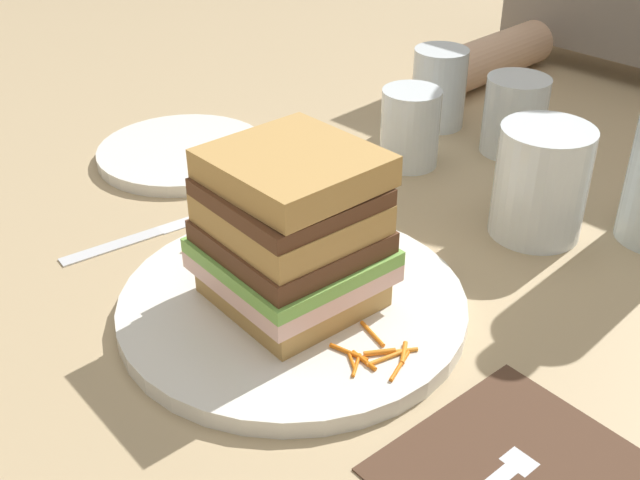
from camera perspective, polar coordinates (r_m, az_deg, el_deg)
name	(u,v)px	position (r m, az deg, el deg)	size (l,w,h in m)	color
ground_plane	(315,315)	(0.62, -0.36, -5.47)	(3.00, 3.00, 0.00)	tan
main_plate	(293,305)	(0.62, -2.00, -4.72)	(0.27, 0.27, 0.01)	white
sandwich	(292,231)	(0.58, -2.07, 0.65)	(0.13, 0.13, 0.12)	tan
carrot_shred_0	(198,250)	(0.68, -8.81, -0.73)	(0.00, 0.00, 0.03)	orange
carrot_shred_1	(242,251)	(0.67, -5.67, -0.77)	(0.00, 0.00, 0.03)	orange
carrot_shred_2	(236,235)	(0.70, -6.08, 0.38)	(0.00, 0.00, 0.03)	orange
carrot_shred_3	(219,234)	(0.70, -7.32, 0.45)	(0.00, 0.00, 0.02)	orange
carrot_shred_4	(239,246)	(0.68, -5.89, -0.44)	(0.00, 0.00, 0.03)	orange
carrot_shred_5	(403,349)	(0.57, 6.02, -7.91)	(0.00, 0.00, 0.03)	orange
carrot_shred_6	(351,360)	(0.56, 2.30, -8.71)	(0.00, 0.00, 0.02)	orange
carrot_shred_7	(364,361)	(0.56, 3.21, -8.73)	(0.00, 0.00, 0.02)	orange
carrot_shred_8	(402,354)	(0.56, 5.96, -8.24)	(0.00, 0.00, 0.02)	orange
carrot_shred_9	(356,365)	(0.55, 2.66, -9.06)	(0.00, 0.00, 0.02)	orange
carrot_shred_10	(380,352)	(0.56, 4.35, -8.13)	(0.00, 0.00, 0.02)	orange
carrot_shred_11	(387,358)	(0.56, 4.88, -8.50)	(0.00, 0.00, 0.03)	orange
carrot_shred_12	(349,352)	(0.56, 2.09, -8.15)	(0.00, 0.00, 0.03)	orange
carrot_shred_13	(369,336)	(0.58, 3.58, -6.96)	(0.00, 0.00, 0.03)	orange
carrot_shred_14	(400,366)	(0.55, 5.81, -9.07)	(0.00, 0.00, 0.03)	orange
napkin_dark	(512,468)	(0.52, 13.73, -15.79)	(0.13, 0.15, 0.00)	#4C3323
knife	(159,230)	(0.74, -11.60, 0.70)	(0.04, 0.20, 0.00)	silver
juice_glass	(540,187)	(0.73, 15.69, 3.75)	(0.08, 0.08, 0.10)	white
empty_tumbler_0	(439,88)	(0.94, 8.63, 10.86)	(0.06, 0.06, 0.09)	silver
empty_tumbler_1	(410,128)	(0.84, 6.55, 8.11)	(0.06, 0.06, 0.08)	silver
empty_tumbler_2	(515,115)	(0.89, 13.95, 8.78)	(0.07, 0.07, 0.09)	silver
side_plate	(183,152)	(0.88, -9.90, 6.28)	(0.19, 0.19, 0.01)	white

